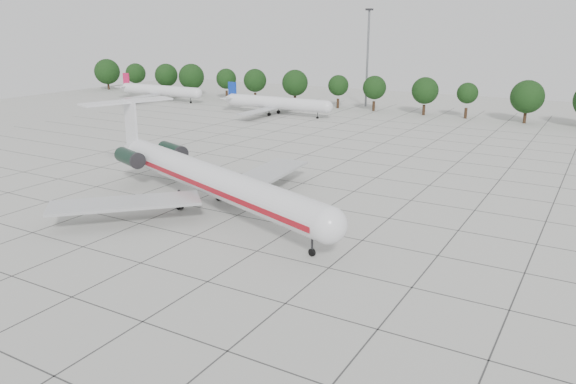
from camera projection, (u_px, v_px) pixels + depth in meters
name	position (u px, v px, depth m)	size (l,w,h in m)	color
ground	(296.00, 227.00, 62.80)	(260.00, 260.00, 0.00)	beige
apron_joints	(351.00, 193.00, 75.21)	(170.00, 170.00, 0.02)	#383838
main_airliner	(202.00, 176.00, 68.94)	(46.02, 34.93, 11.11)	silver
bg_airliner_a	(160.00, 91.00, 163.41)	(28.24, 27.20, 7.40)	silver
bg_airliner_b	(277.00, 103.00, 138.02)	(28.24, 27.20, 7.40)	silver
tree_line	(425.00, 91.00, 137.01)	(249.86, 8.44, 10.22)	#332114
floodlight_mast	(368.00, 53.00, 149.21)	(1.60, 1.60, 25.45)	slate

